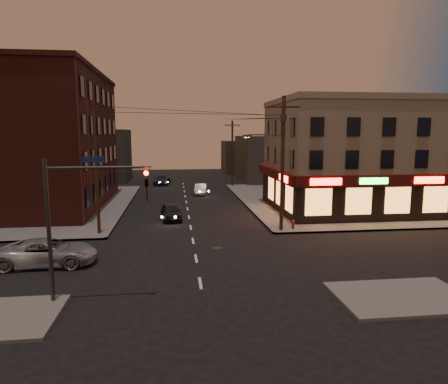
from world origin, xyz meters
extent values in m
plane|color=black|center=(0.00, 0.00, 0.00)|extent=(120.00, 120.00, 0.00)
cube|color=#514F4C|center=(18.00, 19.00, 0.07)|extent=(24.00, 28.00, 0.15)
cube|color=#514F4C|center=(-18.00, 19.00, 0.07)|extent=(24.00, 28.00, 0.15)
cube|color=gray|center=(16.00, 13.50, 5.15)|extent=(15.00, 12.00, 10.00)
cube|color=gray|center=(16.00, 13.50, 10.40)|extent=(15.20, 12.20, 0.50)
cube|color=black|center=(16.00, 7.55, 1.85)|extent=(15.12, 0.25, 3.40)
cube|color=black|center=(8.55, 13.50, 1.85)|extent=(0.25, 12.12, 3.40)
cube|color=#450E0B|center=(16.00, 7.25, 3.65)|extent=(15.60, 0.50, 0.90)
cube|color=#450E0B|center=(8.25, 13.50, 3.65)|extent=(0.50, 12.60, 0.90)
cube|color=#FF140C|center=(10.70, 6.98, 3.65)|extent=(2.60, 0.06, 0.55)
cube|color=#FF140C|center=(19.50, 6.98, 3.65)|extent=(2.60, 0.06, 0.55)
cube|color=#26FF3F|center=(14.70, 6.98, 3.65)|extent=(2.40, 0.06, 0.50)
cube|color=#FF140C|center=(7.98, 9.70, 3.65)|extent=(0.06, 2.60, 0.55)
cube|color=orange|center=(15.40, 7.40, 1.95)|extent=(12.40, 0.08, 2.20)
cube|color=orange|center=(8.40, 12.50, 1.95)|extent=(0.08, 8.40, 2.20)
cube|color=#4E1E19|center=(-14.50, 19.00, 6.65)|extent=(12.00, 20.00, 13.00)
cube|color=#3F3D3A|center=(14.00, 38.00, 3.50)|extent=(10.00, 12.00, 7.00)
cube|color=#3F3D3A|center=(-13.00, 42.00, 4.00)|extent=(9.00, 10.00, 8.00)
cube|color=#3F3D3A|center=(12.00, 52.00, 3.00)|extent=(8.00, 8.00, 6.00)
cylinder|color=#382619|center=(6.80, 5.80, 5.15)|extent=(0.28, 0.28, 10.00)
cube|color=#382619|center=(6.80, 5.80, 9.35)|extent=(2.40, 0.12, 0.12)
cylinder|color=#333538|center=(6.80, 5.80, 8.55)|extent=(0.44, 0.44, 0.50)
cylinder|color=#333538|center=(5.50, 5.80, 7.35)|extent=(2.60, 0.10, 0.10)
cube|color=#333538|center=(4.10, 5.80, 7.25)|extent=(0.60, 0.25, 0.18)
cube|color=#FFD88C|center=(4.10, 5.80, 7.15)|extent=(0.35, 0.15, 0.04)
cylinder|color=#382619|center=(6.80, 32.00, 4.65)|extent=(0.26, 0.26, 9.00)
cylinder|color=#382619|center=(-6.80, 6.50, 4.65)|extent=(0.24, 0.24, 9.00)
cylinder|color=#333538|center=(-6.60, -5.60, 3.20)|extent=(0.18, 0.18, 6.40)
cylinder|color=#333538|center=(-4.40, -5.60, 6.00)|extent=(4.40, 0.12, 0.12)
imported|color=black|center=(-2.40, -5.60, 5.50)|extent=(0.16, 0.20, 1.00)
sphere|color=#FF0C05|center=(-2.40, -5.72, 5.75)|extent=(0.20, 0.20, 0.20)
cube|color=navy|center=(-4.60, -5.60, 6.35)|extent=(0.90, 0.05, 0.25)
imported|color=#94979C|center=(-8.45, -0.14, 0.75)|extent=(5.44, 2.55, 1.51)
imported|color=black|center=(-1.57, 11.19, 0.70)|extent=(2.01, 4.21, 1.39)
imported|color=gray|center=(1.96, 25.31, 0.66)|extent=(1.88, 4.15, 1.32)
imported|color=#1A1B34|center=(-3.06, 35.27, 0.71)|extent=(2.61, 5.11, 1.42)
cylinder|color=maroon|center=(7.80, 6.00, 0.42)|extent=(0.21, 0.21, 0.54)
sphere|color=maroon|center=(7.80, 6.00, 0.72)|extent=(0.22, 0.22, 0.22)
cylinder|color=maroon|center=(7.80, 6.00, 0.53)|extent=(0.29, 0.13, 0.11)
cylinder|color=maroon|center=(7.80, 6.00, 0.53)|extent=(0.13, 0.29, 0.11)
camera|label=1|loc=(-1.16, -23.12, 7.46)|focal=32.00mm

